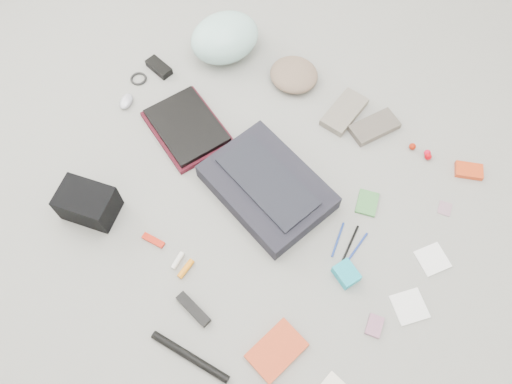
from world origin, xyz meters
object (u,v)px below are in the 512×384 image
Objects in this scene: bike_helmet at (225,38)px; accordion_wallet at (346,274)px; book_red at (277,350)px; laptop at (187,125)px; camera_bag at (88,203)px; messenger_bag at (267,187)px.

bike_helmet is 3.60× the size of accordion_wallet.
bike_helmet is at bearing 145.85° from book_red.
camera_bag reaches higher than laptop.
camera_bag reaches higher than messenger_bag.
laptop is 0.89m from accordion_wallet.
book_red is 2.15× the size of accordion_wallet.
laptop is at bearing -171.78° from messenger_bag.
accordion_wallet is at bearing 10.44° from laptop.
laptop is 1.72× the size of book_red.
bike_helmet is at bearing 127.10° from laptop.
accordion_wallet is (0.87, -0.17, -0.01)m from laptop.
laptop is 1.03× the size of bike_helmet.
laptop is 3.71× the size of accordion_wallet.
accordion_wallet is at bearing 3.53° from camera_bag.
book_red is at bearing -18.04° from camera_bag.
book_red is at bearing -11.88° from laptop.
messenger_bag reaches higher than book_red.
messenger_bag is 0.44m from laptop.
bike_helmet reaches higher than book_red.
camera_bag reaches higher than book_red.
laptop is 0.51m from camera_bag.
book_red is (0.37, -0.49, -0.03)m from messenger_bag.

